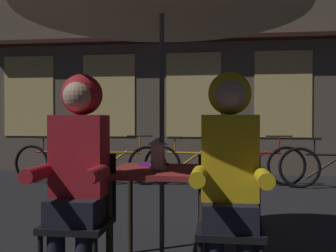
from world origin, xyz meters
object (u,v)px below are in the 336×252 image
(chair_right, at_px, (229,218))
(bicycle_second, at_px, (117,164))
(person_left_hooded, at_px, (78,159))
(bicycle_third, at_px, (191,165))
(chair_left, at_px, (81,213))
(person_right_hooded, at_px, (230,161))
(bicycle_nearest, at_px, (58,164))
(bicycle_fifth, at_px, (333,167))
(book, at_px, (153,164))
(cafe_table, at_px, (162,183))
(bicycle_fourth, at_px, (256,165))
(lantern, at_px, (158,152))

(chair_right, relative_size, bicycle_second, 0.52)
(person_left_hooded, relative_size, bicycle_second, 0.84)
(bicycle_third, bearing_deg, chair_left, -96.16)
(chair_left, height_order, person_right_hooded, person_right_hooded)
(person_left_hooded, xyz_separation_m, bicycle_third, (0.43, 4.08, -0.50))
(bicycle_nearest, distance_m, bicycle_fifth, 4.51)
(person_left_hooded, height_order, bicycle_fifth, person_left_hooded)
(bicycle_second, xyz_separation_m, book, (1.20, -3.41, 0.41))
(bicycle_fifth, bearing_deg, bicycle_nearest, -179.54)
(person_right_hooded, relative_size, bicycle_nearest, 0.83)
(chair_left, xyz_separation_m, bicycle_fifth, (2.68, 3.97, -0.14))
(cafe_table, distance_m, bicycle_second, 3.81)
(person_right_hooded, bearing_deg, bicycle_third, 97.33)
(bicycle_fourth, distance_m, bicycle_fifth, 1.20)
(person_right_hooded, xyz_separation_m, bicycle_third, (-0.53, 4.08, -0.50))
(chair_left, distance_m, bicycle_fifth, 4.79)
(bicycle_fourth, height_order, bicycle_fifth, same)
(person_left_hooded, distance_m, bicycle_fifth, 4.86)
(bicycle_nearest, xyz_separation_m, bicycle_second, (1.02, 0.01, 0.00))
(bicycle_fourth, bearing_deg, lantern, -105.47)
(cafe_table, bearing_deg, person_right_hooded, -41.57)
(chair_left, relative_size, person_left_hooded, 0.62)
(chair_left, xyz_separation_m, book, (0.39, 0.53, 0.26))
(chair_right, bearing_deg, person_right_hooded, -90.00)
(lantern, xyz_separation_m, bicycle_third, (-0.01, 3.65, -0.51))
(book, bearing_deg, bicycle_fourth, 100.12)
(bicycle_nearest, height_order, bicycle_fourth, same)
(lantern, relative_size, bicycle_fifth, 0.14)
(person_left_hooded, bearing_deg, bicycle_second, 101.49)
(bicycle_fifth, bearing_deg, book, -123.65)
(chair_left, relative_size, bicycle_third, 0.52)
(lantern, xyz_separation_m, chair_right, (0.51, -0.38, -0.37))
(chair_left, bearing_deg, chair_right, 0.00)
(bicycle_third, xyz_separation_m, bicycle_fifth, (2.24, -0.05, 0.00))
(bicycle_second, distance_m, bicycle_fifth, 3.49)
(bicycle_fifth, bearing_deg, lantern, -121.81)
(bicycle_nearest, relative_size, bicycle_fourth, 1.00)
(bicycle_nearest, bearing_deg, book, -56.82)
(lantern, xyz_separation_m, bicycle_second, (-1.26, 3.56, -0.51))
(cafe_table, xyz_separation_m, bicycle_third, (-0.05, 3.66, -0.29))
(chair_right, relative_size, bicycle_fifth, 0.52)
(bicycle_nearest, distance_m, book, 4.08)
(cafe_table, xyz_separation_m, person_left_hooded, (-0.48, -0.43, 0.21))
(person_left_hooded, relative_size, bicycle_nearest, 0.83)
(person_left_hooded, bearing_deg, lantern, 44.14)
(person_left_hooded, relative_size, bicycle_third, 0.84)
(chair_right, distance_m, person_right_hooded, 0.36)
(person_left_hooded, height_order, bicycle_fourth, person_left_hooded)
(bicycle_fifth, bearing_deg, person_right_hooded, -113.09)
(bicycle_fourth, bearing_deg, bicycle_second, -174.46)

